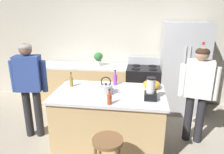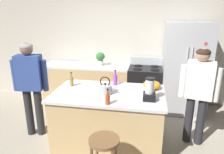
# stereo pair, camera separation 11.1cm
# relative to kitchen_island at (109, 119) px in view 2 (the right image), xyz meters

# --- Properties ---
(ground_plane) EXTENTS (14.00, 14.00, 0.00)m
(ground_plane) POSITION_rel_kitchen_island_xyz_m (0.00, 0.00, -0.46)
(ground_plane) COLOR #B2A893
(back_wall) EXTENTS (8.00, 0.10, 2.70)m
(back_wall) POSITION_rel_kitchen_island_xyz_m (0.00, 1.95, 0.89)
(back_wall) COLOR beige
(back_wall) RESTS_ON ground_plane
(kitchen_island) EXTENTS (1.68, 0.99, 0.93)m
(kitchen_island) POSITION_rel_kitchen_island_xyz_m (0.00, 0.00, 0.00)
(kitchen_island) COLOR tan
(kitchen_island) RESTS_ON ground_plane
(back_counter_run) EXTENTS (2.00, 0.64, 0.93)m
(back_counter_run) POSITION_rel_kitchen_island_xyz_m (-0.80, 1.55, -0.00)
(back_counter_run) COLOR tan
(back_counter_run) RESTS_ON ground_plane
(refrigerator) EXTENTS (0.90, 0.73, 1.90)m
(refrigerator) POSITION_rel_kitchen_island_xyz_m (1.33, 1.50, 0.48)
(refrigerator) COLOR #B7BABF
(refrigerator) RESTS_ON ground_plane
(stove_range) EXTENTS (0.76, 0.65, 1.11)m
(stove_range) POSITION_rel_kitchen_island_xyz_m (0.54, 1.52, 0.01)
(stove_range) COLOR black
(stove_range) RESTS_ON ground_plane
(person_by_island_left) EXTENTS (0.60, 0.28, 1.63)m
(person_by_island_left) POSITION_rel_kitchen_island_xyz_m (-1.34, 0.09, 0.52)
(person_by_island_left) COLOR #26262B
(person_by_island_left) RESTS_ON ground_plane
(person_by_sink_right) EXTENTS (0.59, 0.31, 1.59)m
(person_by_sink_right) POSITION_rel_kitchen_island_xyz_m (1.36, 0.32, 0.49)
(person_by_sink_right) COLOR #26262B
(person_by_sink_right) RESTS_ON ground_plane
(bar_stool) EXTENTS (0.36, 0.36, 0.72)m
(bar_stool) POSITION_rel_kitchen_island_xyz_m (0.12, -0.90, 0.09)
(bar_stool) COLOR brown
(bar_stool) RESTS_ON ground_plane
(potted_plant) EXTENTS (0.20, 0.20, 0.30)m
(potted_plant) POSITION_rel_kitchen_island_xyz_m (-0.49, 1.55, 0.63)
(potted_plant) COLOR silver
(potted_plant) RESTS_ON back_counter_run
(blender_appliance) EXTENTS (0.17, 0.17, 0.32)m
(blender_appliance) POSITION_rel_kitchen_island_xyz_m (0.61, -0.17, 0.60)
(blender_appliance) COLOR black
(blender_appliance) RESTS_ON kitchen_island
(bottle_vinegar) EXTENTS (0.06, 0.06, 0.24)m
(bottle_vinegar) POSITION_rel_kitchen_island_xyz_m (-0.65, 0.17, 0.55)
(bottle_vinegar) COLOR olive
(bottle_vinegar) RESTS_ON kitchen_island
(bottle_soda) EXTENTS (0.07, 0.07, 0.26)m
(bottle_soda) POSITION_rel_kitchen_island_xyz_m (0.04, 0.35, 0.55)
(bottle_soda) COLOR purple
(bottle_soda) RESTS_ON kitchen_island
(bottle_cooking_sauce) EXTENTS (0.06, 0.06, 0.22)m
(bottle_cooking_sauce) POSITION_rel_kitchen_island_xyz_m (0.07, -0.41, 0.54)
(bottle_cooking_sauce) COLOR #B24C26
(bottle_cooking_sauce) RESTS_ON kitchen_island
(mixing_bowl) EXTENTS (0.28, 0.28, 0.13)m
(mixing_bowl) POSITION_rel_kitchen_island_xyz_m (0.64, 0.28, 0.52)
(mixing_bowl) COLOR orange
(mixing_bowl) RESTS_ON kitchen_island
(tea_kettle) EXTENTS (0.28, 0.20, 0.27)m
(tea_kettle) POSITION_rel_kitchen_island_xyz_m (-0.04, -0.06, 0.54)
(tea_kettle) COLOR #B7BABF
(tea_kettle) RESTS_ON kitchen_island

